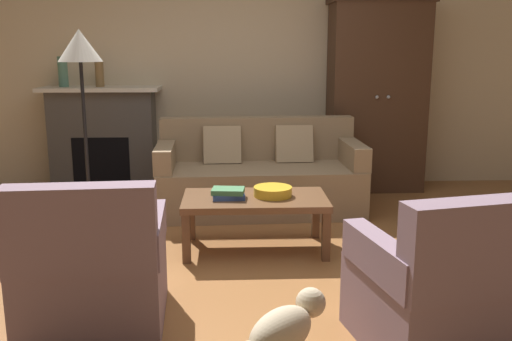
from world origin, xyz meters
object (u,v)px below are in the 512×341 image
(mantel_vase_bronze, at_px, (100,74))
(dog, at_px, (285,330))
(book_stack, at_px, (228,193))
(floor_lamp, at_px, (80,58))
(fruit_bowl, at_px, (273,191))
(armchair_near_left, at_px, (93,273))
(armoire, at_px, (376,95))
(mantel_vase_jade, at_px, (63,72))
(fireplace, at_px, (104,138))
(coffee_table, at_px, (255,204))
(couch, at_px, (259,177))
(armchair_near_right, at_px, (443,293))

(mantel_vase_bronze, bearing_deg, dog, -66.24)
(book_stack, bearing_deg, floor_lamp, 152.09)
(fruit_bowl, relative_size, armchair_near_left, 0.34)
(book_stack, height_order, dog, book_stack)
(armoire, height_order, fruit_bowl, armoire)
(mantel_vase_bronze, bearing_deg, book_stack, -55.61)
(dog, bearing_deg, mantel_vase_jade, 118.48)
(armoire, bearing_deg, fireplace, 178.49)
(coffee_table, height_order, mantel_vase_bronze, mantel_vase_bronze)
(fruit_bowl, relative_size, dog, 0.63)
(mantel_vase_jade, bearing_deg, book_stack, -48.80)
(book_stack, bearing_deg, armoire, 50.55)
(armchair_near_left, distance_m, dog, 1.17)
(armchair_near_left, relative_size, floor_lamp, 0.52)
(mantel_vase_jade, relative_size, mantel_vase_bronze, 1.22)
(couch, distance_m, mantel_vase_bronze, 2.08)
(couch, bearing_deg, armoire, 31.64)
(coffee_table, distance_m, armchair_near_right, 1.78)
(coffee_table, height_order, floor_lamp, floor_lamp)
(armoire, distance_m, fruit_bowl, 2.32)
(armchair_near_left, height_order, floor_lamp, floor_lamp)
(armchair_near_left, bearing_deg, couch, 65.54)
(mantel_vase_jade, relative_size, dog, 0.68)
(armoire, bearing_deg, couch, -148.36)
(armoire, bearing_deg, book_stack, -129.45)
(fireplace, relative_size, mantel_vase_jade, 3.97)
(book_stack, relative_size, dog, 0.55)
(armoire, xyz_separation_m, dog, (-1.32, -3.65, -0.78))
(armoire, distance_m, mantel_vase_jade, 3.34)
(mantel_vase_jade, bearing_deg, armchair_near_right, -50.87)
(armchair_near_left, height_order, armchair_near_right, same)
(armoire, distance_m, mantel_vase_bronze, 2.96)
(fruit_bowl, bearing_deg, armchair_near_left, -131.98)
(fireplace, height_order, fruit_bowl, fireplace)
(book_stack, relative_size, mantel_vase_jade, 0.81)
(book_stack, xyz_separation_m, mantel_vase_jade, (-1.74, 1.99, 0.82))
(armchair_near_left, bearing_deg, fireplace, 100.96)
(couch, xyz_separation_m, armchair_near_left, (-1.04, -2.29, -0.00))
(book_stack, bearing_deg, fruit_bowl, 9.15)
(armoire, xyz_separation_m, armchair_near_left, (-2.34, -3.09, -0.71))
(book_stack, xyz_separation_m, armchair_near_left, (-0.75, -1.16, -0.14))
(coffee_table, distance_m, dog, 1.76)
(mantel_vase_bronze, height_order, armchair_near_left, mantel_vase_bronze)
(mantel_vase_bronze, height_order, armchair_near_right, mantel_vase_bronze)
(armoire, bearing_deg, floor_lamp, -155.17)
(armoire, xyz_separation_m, mantel_vase_bronze, (-2.95, 0.06, 0.23))
(armoire, xyz_separation_m, fruit_bowl, (-1.25, -1.87, -0.57))
(fruit_bowl, bearing_deg, mantel_vase_jade, 137.11)
(book_stack, distance_m, mantel_vase_bronze, 2.54)
(fireplace, xyz_separation_m, armchair_near_right, (2.46, -3.51, -0.25))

